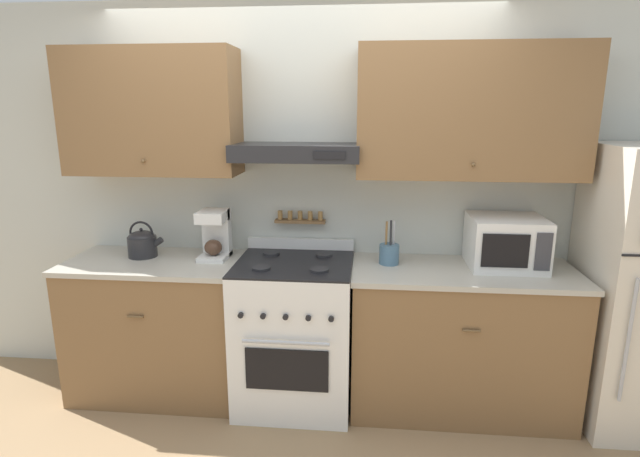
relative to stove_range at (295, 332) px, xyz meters
name	(u,v)px	position (x,y,z in m)	size (l,w,h in m)	color
ground_plane	(289,425)	(0.00, -0.29, -0.48)	(16.00, 16.00, 0.00)	#937551
wall_back	(309,169)	(0.06, 0.30, 1.02)	(5.20, 0.46, 2.55)	silver
counter_left	(159,326)	(-0.92, 0.03, -0.01)	(1.12, 0.64, 0.93)	brown
counter_right	(459,339)	(1.05, 0.03, -0.01)	(1.37, 0.64, 0.93)	brown
stove_range	(295,332)	(0.00, 0.00, 0.00)	(0.72, 0.70, 1.02)	white
tea_kettle	(142,243)	(-1.02, 0.10, 0.54)	(0.24, 0.19, 0.24)	#232326
coffee_maker	(215,234)	(-0.54, 0.13, 0.61)	(0.18, 0.23, 0.32)	white
microwave	(506,242)	(1.30, 0.12, 0.60)	(0.44, 0.41, 0.31)	white
utensil_crock	(389,253)	(0.59, 0.10, 0.52)	(0.12, 0.12, 0.28)	slate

